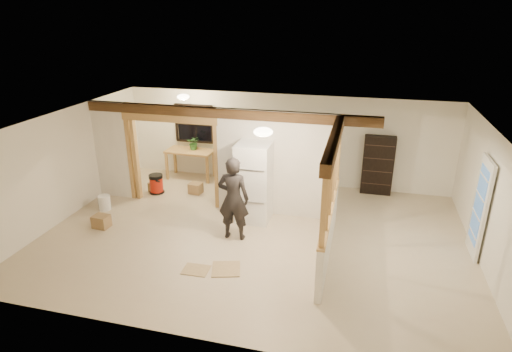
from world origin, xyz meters
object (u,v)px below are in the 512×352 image
(refrigerator, at_px, (254,182))
(work_table, at_px, (191,164))
(woman, at_px, (233,199))
(shop_vac, at_px, (156,184))
(bookshelf, at_px, (378,165))

(refrigerator, xyz_separation_m, work_table, (-2.44, 2.09, -0.50))
(woman, xyz_separation_m, shop_vac, (-2.72, 1.79, -0.65))
(refrigerator, bearing_deg, shop_vac, 163.93)
(refrigerator, bearing_deg, woman, -101.49)
(woman, bearing_deg, shop_vac, -34.76)
(woman, distance_m, bookshelf, 4.38)
(woman, relative_size, shop_vac, 3.48)
(refrigerator, height_order, bookshelf, refrigerator)
(work_table, bearing_deg, woman, -51.40)
(woman, xyz_separation_m, work_table, (-2.25, 3.05, -0.49))
(woman, height_order, shop_vac, woman)
(work_table, relative_size, shop_vac, 2.56)
(refrigerator, relative_size, shop_vac, 3.52)
(refrigerator, xyz_separation_m, shop_vac, (-2.91, 0.84, -0.66))
(work_table, relative_size, bookshelf, 0.85)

